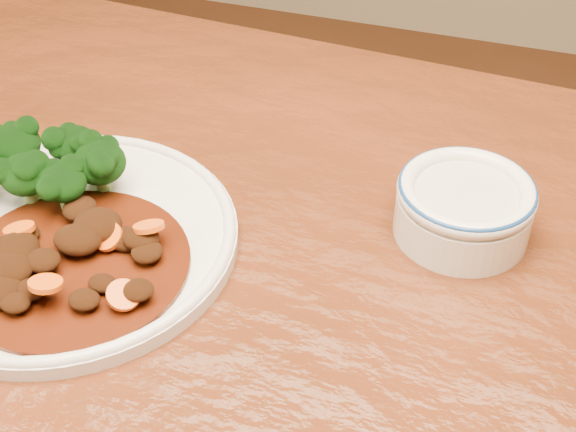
% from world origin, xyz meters
% --- Properties ---
extents(dining_table, '(1.56, 1.00, 0.75)m').
position_xyz_m(dining_table, '(-0.00, 0.00, 0.67)').
color(dining_table, '#5A240F').
rests_on(dining_table, ground).
extents(dinner_plate, '(0.31, 0.31, 0.02)m').
position_xyz_m(dinner_plate, '(-0.21, 0.01, 0.76)').
color(dinner_plate, silver).
rests_on(dinner_plate, dining_table).
extents(broccoli_florets, '(0.14, 0.10, 0.05)m').
position_xyz_m(broccoli_florets, '(-0.26, 0.07, 0.80)').
color(broccoli_florets, '#6EA053').
rests_on(broccoli_florets, dinner_plate).
extents(mince_stew, '(0.20, 0.20, 0.03)m').
position_xyz_m(mince_stew, '(-0.19, -0.02, 0.77)').
color(mince_stew, '#3F1006').
rests_on(mince_stew, dinner_plate).
extents(dip_bowl, '(0.12, 0.12, 0.06)m').
position_xyz_m(dip_bowl, '(0.12, 0.14, 0.78)').
color(dip_bowl, white).
rests_on(dip_bowl, dining_table).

